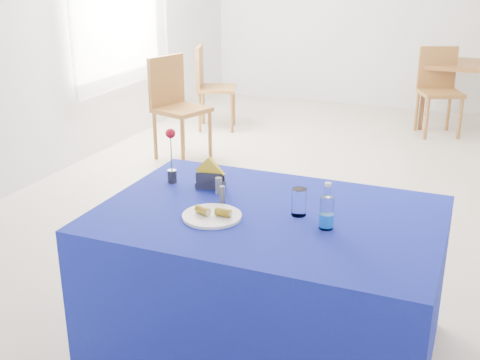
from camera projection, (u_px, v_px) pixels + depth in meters
name	position (u px, v px, depth m)	size (l,w,h in m)	color
floor	(326.00, 196.00, 5.07)	(7.00, 7.00, 0.00)	beige
plate	(212.00, 216.00, 2.78)	(0.28, 0.28, 0.01)	white
drinking_glass	(299.00, 202.00, 2.79)	(0.07, 0.07, 0.13)	white
salt_shaker	(219.00, 186.00, 3.05)	(0.03, 0.03, 0.09)	gray
pepper_shaker	(222.00, 194.00, 2.94)	(0.03, 0.03, 0.09)	slate
blue_table	(267.00, 283.00, 2.97)	(1.60, 1.10, 0.76)	navy
water_bottle	(326.00, 213.00, 2.65)	(0.07, 0.07, 0.21)	silver
napkin_holder	(210.00, 179.00, 3.12)	(0.16, 0.09, 0.17)	#36363B
rose_vase	(171.00, 156.00, 3.16)	(0.05, 0.05, 0.30)	#222227
chair_bg_left	(439.00, 84.00, 6.73)	(0.57, 0.57, 0.97)	olive
chair_win_a	(175.00, 100.00, 5.89)	(0.56, 0.56, 1.00)	olive
chair_win_b	(209.00, 82.00, 6.91)	(0.55, 0.55, 0.96)	olive
banana_pieces	(213.00, 211.00, 2.76)	(0.18, 0.06, 0.04)	yellow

